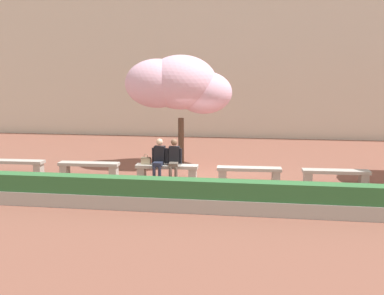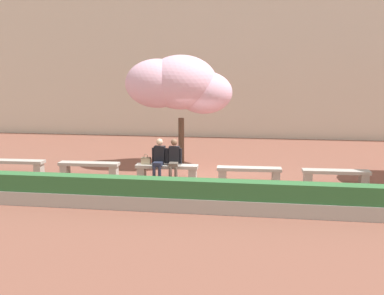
{
  "view_description": "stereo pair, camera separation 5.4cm",
  "coord_description": "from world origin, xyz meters",
  "px_view_note": "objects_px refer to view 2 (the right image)",
  "views": [
    {
      "loc": [
        1.57,
        -13.85,
        3.37
      ],
      "look_at": [
        -0.53,
        0.2,
        1.0
      ],
      "focal_mm": 42.0,
      "sensor_mm": 36.0,
      "label": 1
    },
    {
      "loc": [
        1.62,
        -13.85,
        3.37
      ],
      "look_at": [
        -0.53,
        0.2,
        1.0
      ],
      "focal_mm": 42.0,
      "sensor_mm": 36.0,
      "label": 2
    }
  ],
  "objects_px": {
    "stone_bench_east_end": "(336,175)",
    "person_seated_left": "(159,157)",
    "stone_bench_center": "(167,169)",
    "stone_bench_west_end": "(15,164)",
    "person_seated_right": "(174,158)",
    "stone_bench_near_west": "(89,167)",
    "cherry_tree_main": "(179,85)",
    "stone_bench_near_east": "(249,172)",
    "handbag": "(146,160)"
  },
  "relations": [
    {
      "from": "stone_bench_west_end",
      "to": "person_seated_right",
      "type": "height_order",
      "value": "person_seated_right"
    },
    {
      "from": "stone_bench_near_west",
      "to": "person_seated_left",
      "type": "relative_size",
      "value": 1.57
    },
    {
      "from": "stone_bench_near_east",
      "to": "stone_bench_west_end",
      "type": "bearing_deg",
      "value": 180.0
    },
    {
      "from": "stone_bench_near_east",
      "to": "person_seated_left",
      "type": "distance_m",
      "value": 2.9
    },
    {
      "from": "stone_bench_near_east",
      "to": "handbag",
      "type": "xyz_separation_m",
      "value": [
        -3.32,
        0.0,
        0.27
      ]
    },
    {
      "from": "person_seated_left",
      "to": "person_seated_right",
      "type": "xyz_separation_m",
      "value": [
        0.49,
        0.0,
        0.0
      ]
    },
    {
      "from": "stone_bench_near_west",
      "to": "stone_bench_near_east",
      "type": "bearing_deg",
      "value": -0.0
    },
    {
      "from": "stone_bench_near_west",
      "to": "person_seated_right",
      "type": "xyz_separation_m",
      "value": [
        2.87,
        -0.05,
        0.39
      ]
    },
    {
      "from": "cherry_tree_main",
      "to": "stone_bench_west_end",
      "type": "bearing_deg",
      "value": -158.36
    },
    {
      "from": "stone_bench_near_west",
      "to": "handbag",
      "type": "bearing_deg",
      "value": 0.01
    },
    {
      "from": "stone_bench_center",
      "to": "handbag",
      "type": "distance_m",
      "value": 0.74
    },
    {
      "from": "stone_bench_east_end",
      "to": "person_seated_left",
      "type": "height_order",
      "value": "person_seated_left"
    },
    {
      "from": "stone_bench_west_end",
      "to": "stone_bench_center",
      "type": "bearing_deg",
      "value": 0.0
    },
    {
      "from": "stone_bench_near_west",
      "to": "handbag",
      "type": "relative_size",
      "value": 5.96
    },
    {
      "from": "person_seated_right",
      "to": "handbag",
      "type": "height_order",
      "value": "person_seated_right"
    },
    {
      "from": "stone_bench_near_east",
      "to": "person_seated_right",
      "type": "xyz_separation_m",
      "value": [
        -2.38,
        -0.05,
        0.39
      ]
    },
    {
      "from": "stone_bench_near_west",
      "to": "stone_bench_east_end",
      "type": "bearing_deg",
      "value": -0.0
    },
    {
      "from": "handbag",
      "to": "stone_bench_east_end",
      "type": "bearing_deg",
      "value": -0.0
    },
    {
      "from": "person_seated_left",
      "to": "person_seated_right",
      "type": "distance_m",
      "value": 0.49
    },
    {
      "from": "stone_bench_center",
      "to": "handbag",
      "type": "relative_size",
      "value": 5.96
    },
    {
      "from": "stone_bench_west_end",
      "to": "cherry_tree_main",
      "type": "xyz_separation_m",
      "value": [
        5.27,
        2.09,
        2.63
      ]
    },
    {
      "from": "stone_bench_center",
      "to": "person_seated_left",
      "type": "relative_size",
      "value": 1.57
    },
    {
      "from": "stone_bench_center",
      "to": "stone_bench_near_west",
      "type": "bearing_deg",
      "value": 180.0
    },
    {
      "from": "stone_bench_near_west",
      "to": "stone_bench_center",
      "type": "height_order",
      "value": "same"
    },
    {
      "from": "stone_bench_center",
      "to": "person_seated_right",
      "type": "relative_size",
      "value": 1.57
    },
    {
      "from": "stone_bench_east_end",
      "to": "stone_bench_near_west",
      "type": "bearing_deg",
      "value": 180.0
    },
    {
      "from": "stone_bench_near_west",
      "to": "stone_bench_east_end",
      "type": "xyz_separation_m",
      "value": [
        7.88,
        -0.0,
        0.0
      ]
    },
    {
      "from": "stone_bench_center",
      "to": "cherry_tree_main",
      "type": "distance_m",
      "value": 3.36
    },
    {
      "from": "stone_bench_east_end",
      "to": "person_seated_right",
      "type": "height_order",
      "value": "person_seated_right"
    },
    {
      "from": "stone_bench_near_east",
      "to": "stone_bench_east_end",
      "type": "bearing_deg",
      "value": 0.0
    },
    {
      "from": "cherry_tree_main",
      "to": "person_seated_right",
      "type": "bearing_deg",
      "value": -83.81
    },
    {
      "from": "person_seated_right",
      "to": "stone_bench_near_east",
      "type": "bearing_deg",
      "value": 1.28
    },
    {
      "from": "person_seated_left",
      "to": "person_seated_right",
      "type": "bearing_deg",
      "value": 0.03
    },
    {
      "from": "stone_bench_center",
      "to": "person_seated_right",
      "type": "bearing_deg",
      "value": -12.22
    },
    {
      "from": "stone_bench_center",
      "to": "person_seated_right",
      "type": "xyz_separation_m",
      "value": [
        0.25,
        -0.05,
        0.39
      ]
    },
    {
      "from": "stone_bench_center",
      "to": "stone_bench_west_end",
      "type": "bearing_deg",
      "value": 180.0
    },
    {
      "from": "person_seated_left",
      "to": "handbag",
      "type": "xyz_separation_m",
      "value": [
        -0.45,
        0.05,
        -0.12
      ]
    },
    {
      "from": "handbag",
      "to": "stone_bench_center",
      "type": "bearing_deg",
      "value": -0.02
    },
    {
      "from": "stone_bench_near_west",
      "to": "stone_bench_east_end",
      "type": "height_order",
      "value": "same"
    },
    {
      "from": "person_seated_left",
      "to": "stone_bench_near_east",
      "type": "bearing_deg",
      "value": 1.07
    },
    {
      "from": "person_seated_left",
      "to": "cherry_tree_main",
      "type": "relative_size",
      "value": 0.32
    },
    {
      "from": "stone_bench_near_east",
      "to": "cherry_tree_main",
      "type": "xyz_separation_m",
      "value": [
        -2.61,
        2.09,
        2.63
      ]
    },
    {
      "from": "stone_bench_center",
      "to": "cherry_tree_main",
      "type": "xyz_separation_m",
      "value": [
        0.01,
        2.09,
        2.63
      ]
    },
    {
      "from": "person_seated_right",
      "to": "handbag",
      "type": "bearing_deg",
      "value": 176.73
    },
    {
      "from": "stone_bench_center",
      "to": "stone_bench_east_end",
      "type": "xyz_separation_m",
      "value": [
        5.26,
        0.0,
        0.0
      ]
    },
    {
      "from": "cherry_tree_main",
      "to": "stone_bench_near_west",
      "type": "bearing_deg",
      "value": -141.64
    },
    {
      "from": "person_seated_left",
      "to": "stone_bench_east_end",
      "type": "bearing_deg",
      "value": 0.56
    },
    {
      "from": "stone_bench_center",
      "to": "stone_bench_near_east",
      "type": "distance_m",
      "value": 2.63
    },
    {
      "from": "stone_bench_center",
      "to": "person_seated_left",
      "type": "height_order",
      "value": "person_seated_left"
    },
    {
      "from": "stone_bench_west_end",
      "to": "stone_bench_center",
      "type": "distance_m",
      "value": 5.26
    }
  ]
}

